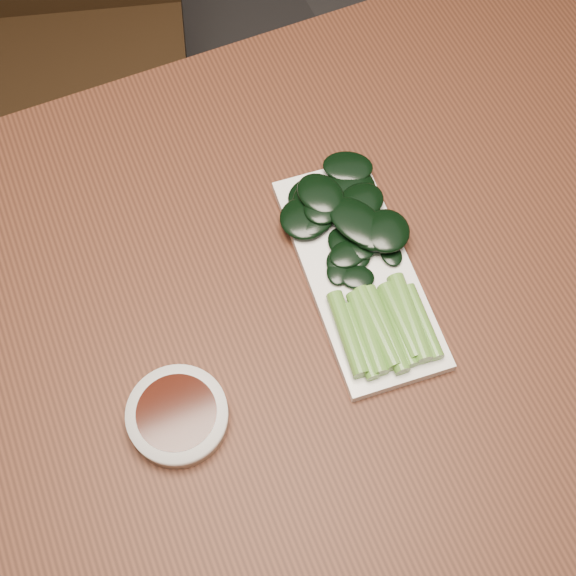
{
  "coord_description": "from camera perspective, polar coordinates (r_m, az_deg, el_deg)",
  "views": [
    {
      "loc": [
        -0.13,
        -0.35,
        1.58
      ],
      "look_at": [
        0.03,
        0.02,
        0.76
      ],
      "focal_mm": 50.0,
      "sensor_mm": 36.0,
      "label": 1
    }
  ],
  "objects": [
    {
      "name": "ground",
      "position": [
        1.62,
        -0.68,
        -13.08
      ],
      "size": [
        6.0,
        6.0,
        0.0
      ],
      "primitive_type": "plane",
      "color": "#2C2929",
      "rests_on": "ground"
    },
    {
      "name": "serving_plate",
      "position": [
        0.93,
        5.04,
        1.14
      ],
      "size": [
        0.14,
        0.3,
        0.01
      ],
      "rotation": [
        0.0,
        0.0,
        -0.09
      ],
      "color": "white",
      "rests_on": "table"
    },
    {
      "name": "sauce_bowl",
      "position": [
        0.86,
        -7.85,
        -8.99
      ],
      "size": [
        0.11,
        0.11,
        0.03
      ],
      "color": "white",
      "rests_on": "table"
    },
    {
      "name": "table",
      "position": [
        0.97,
        -1.11,
        -3.94
      ],
      "size": [
        1.4,
        0.8,
        0.75
      ],
      "color": "#472214",
      "rests_on": "ground"
    },
    {
      "name": "chair_far",
      "position": [
        1.56,
        -15.59,
        16.71
      ],
      "size": [
        0.52,
        0.52,
        0.89
      ],
      "rotation": [
        0.0,
        0.0,
        -0.28
      ],
      "color": "black",
      "rests_on": "ground"
    },
    {
      "name": "gai_lan",
      "position": [
        0.92,
        5.04,
        2.5
      ],
      "size": [
        0.16,
        0.3,
        0.02
      ],
      "color": "#55892F",
      "rests_on": "serving_plate"
    }
  ]
}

